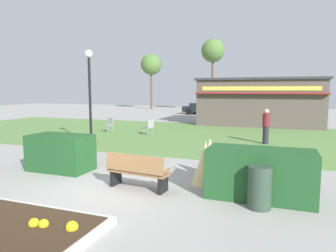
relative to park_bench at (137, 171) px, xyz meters
name	(u,v)px	position (x,y,z in m)	size (l,w,h in m)	color
ground_plane	(103,191)	(-0.75, -0.45, -0.48)	(80.00, 80.00, 0.00)	#999691
lawn_patch	(201,135)	(-0.75, 9.80, -0.48)	(36.00, 12.00, 0.01)	#5B8442
park_bench	(137,171)	(0.00, 0.00, 0.00)	(1.75, 0.70, 0.95)	olive
hedge_left	(61,153)	(-3.16, 0.87, 0.10)	(1.99, 1.10, 1.16)	#1E4C23
hedge_right	(260,174)	(3.05, 0.46, 0.11)	(2.50, 1.10, 1.19)	#1E4C23
ornamental_grass_behind_left	(210,157)	(1.51, 1.84, 0.10)	(0.72, 0.72, 1.17)	#D1BC7F
ornamental_grass_behind_right	(206,164)	(1.57, 1.08, 0.08)	(0.79, 0.79, 1.13)	#D1BC7F
ornamental_grass_behind_center	(205,161)	(1.49, 1.38, 0.10)	(0.65, 0.65, 1.16)	#D1BC7F
lamppost_mid	(90,86)	(-5.03, 5.27, 2.30)	(0.36, 0.36, 4.44)	black
trash_bin	(259,187)	(3.09, -0.23, -0.01)	(0.52, 0.52, 0.95)	#2D4233
food_kiosk	(260,101)	(1.98, 16.82, 1.25)	(8.92, 5.12, 3.44)	#594C47
cafe_chair_west	(149,126)	(-3.57, 8.87, 0.05)	(0.59, 0.59, 0.89)	gray
cafe_chair_east	(109,124)	(-6.41, 9.20, 0.05)	(0.55, 0.55, 0.89)	gray
person_strolling	(266,126)	(2.83, 8.24, 0.38)	(0.34, 0.34, 1.69)	#23232D
parked_car_west_slot	(203,108)	(-4.28, 24.60, 0.16)	(4.34, 2.32, 1.20)	black
parked_car_center_slot	(257,109)	(1.24, 24.60, 0.16)	(4.24, 2.13, 1.20)	navy
tree_left_bg	(151,65)	(-13.08, 31.11, 5.45)	(2.80, 2.80, 7.39)	brown
tree_right_bg	(213,51)	(-4.49, 30.02, 6.72)	(2.80, 2.80, 8.69)	brown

